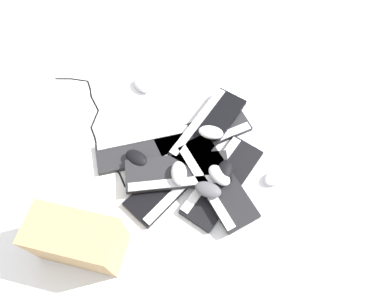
{
  "coord_description": "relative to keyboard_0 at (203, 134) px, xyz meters",
  "views": [
    {
      "loc": [
        -0.58,
        -0.37,
        1.36
      ],
      "look_at": [
        0.07,
        -0.07,
        0.03
      ],
      "focal_mm": 32.0,
      "sensor_mm": 36.0,
      "label": 1
    }
  ],
  "objects": [
    {
      "name": "cardboard_box",
      "position": [
        -0.66,
        0.21,
        0.1
      ],
      "size": [
        0.22,
        0.34,
        0.23
      ],
      "primitive_type": "cube",
      "rotation": [
        0.0,
        0.0,
        1.77
      ],
      "color": "tan",
      "rests_on": "ground"
    },
    {
      "name": "mouse_0",
      "position": [
        -0.19,
        -0.15,
        0.07
      ],
      "size": [
        0.11,
        0.13,
        0.04
      ],
      "primitive_type": "ellipsoid",
      "rotation": [
        0.0,
        0.0,
        4.28
      ],
      "color": "#B7B7BC",
      "rests_on": "keyboard_4"
    },
    {
      "name": "keyboard_5",
      "position": [
        0.03,
        -0.01,
        0.03
      ],
      "size": [
        0.46,
        0.21,
        0.03
      ],
      "color": "black",
      "rests_on": "keyboard_0"
    },
    {
      "name": "mouse_6",
      "position": [
        0.13,
        0.39,
        0.01
      ],
      "size": [
        0.11,
        0.13,
        0.04
      ],
      "primitive_type": "ellipsoid",
      "rotation": [
        0.0,
        0.0,
        1.1
      ],
      "color": "#B7B7BC",
      "rests_on": "ground"
    },
    {
      "name": "mouse_5",
      "position": [
        -0.27,
        -0.14,
        0.07
      ],
      "size": [
        0.08,
        0.12,
        0.04
      ],
      "primitive_type": "ellipsoid",
      "rotation": [
        0.0,
        0.0,
        4.8
      ],
      "color": "#4C4C51",
      "rests_on": "keyboard_4"
    },
    {
      "name": "keyboard_4",
      "position": [
        -0.21,
        -0.15,
        0.03
      ],
      "size": [
        0.38,
        0.44,
        0.03
      ],
      "color": "black",
      "rests_on": "keyboard_3"
    },
    {
      "name": "mouse_4",
      "position": [
        -0.25,
        0.0,
        0.07
      ],
      "size": [
        0.13,
        0.11,
        0.04
      ],
      "primitive_type": "ellipsoid",
      "rotation": [
        0.0,
        0.0,
        3.67
      ],
      "color": "#B7B7BC",
      "rests_on": "keyboard_6"
    },
    {
      "name": "keyboard_1",
      "position": [
        -0.18,
        0.2,
        0.0
      ],
      "size": [
        0.39,
        0.44,
        0.03
      ],
      "color": "#232326",
      "rests_on": "ground"
    },
    {
      "name": "keyboard_6",
      "position": [
        -0.24,
        0.02,
        0.03
      ],
      "size": [
        0.35,
        0.45,
        0.03
      ],
      "color": "#232326",
      "rests_on": "keyboard_2"
    },
    {
      "name": "keyboard_3",
      "position": [
        -0.18,
        -0.17,
        0.0
      ],
      "size": [
        0.46,
        0.23,
        0.03
      ],
      "color": "black",
      "rests_on": "ground"
    },
    {
      "name": "mouse_2",
      "position": [
        -0.17,
        -0.17,
        0.07
      ],
      "size": [
        0.12,
        0.08,
        0.04
      ],
      "primitive_type": "ellipsoid",
      "rotation": [
        0.0,
        0.0,
        0.11
      ],
      "color": "black",
      "rests_on": "keyboard_4"
    },
    {
      "name": "mouse_7",
      "position": [
        -0.07,
        -0.37,
        0.01
      ],
      "size": [
        0.13,
        0.12,
        0.04
      ],
      "primitive_type": "ellipsoid",
      "rotation": [
        0.0,
        0.0,
        2.51
      ],
      "color": "silver",
      "rests_on": "ground"
    },
    {
      "name": "mouse_1",
      "position": [
        -0.02,
        -0.04,
        0.07
      ],
      "size": [
        0.09,
        0.12,
        0.04
      ],
      "primitive_type": "ellipsoid",
      "rotation": [
        0.0,
        0.0,
        1.78
      ],
      "color": "silver",
      "rests_on": "keyboard_5"
    },
    {
      "name": "keyboard_2",
      "position": [
        -0.27,
        0.03,
        0.0
      ],
      "size": [
        0.46,
        0.28,
        0.03
      ],
      "color": "black",
      "rests_on": "ground"
    },
    {
      "name": "cable_0",
      "position": [
        -0.16,
        0.48,
        -0.01
      ],
      "size": [
        0.43,
        0.72,
        0.01
      ],
      "color": "black",
      "rests_on": "ground"
    },
    {
      "name": "ground_plane",
      "position": [
        -0.19,
        0.07,
        -0.01
      ],
      "size": [
        3.2,
        3.2,
        0.0
      ],
      "primitive_type": "plane",
      "color": "white"
    },
    {
      "name": "keyboard_0",
      "position": [
        0.0,
        0.0,
        0.0
      ],
      "size": [
        0.43,
        0.4,
        0.03
      ],
      "color": "#232326",
      "rests_on": "ground"
    },
    {
      "name": "mouse_3",
      "position": [
        -0.25,
        0.21,
        0.04
      ],
      "size": [
        0.09,
        0.12,
        0.04
      ],
      "primitive_type": "ellipsoid",
      "rotation": [
        0.0,
        0.0,
        4.5
      ],
      "color": "black",
      "rests_on": "keyboard_1"
    }
  ]
}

